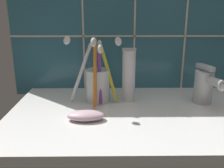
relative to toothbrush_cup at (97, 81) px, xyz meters
The scene contains 6 objects.
sink_counter 13.61cm from the toothbrush_cup, 38.72° to the right, with size 61.42×39.36×2.00cm, color white.
tile_wall_backsplash 22.77cm from the toothbrush_cup, 53.27° to the left, with size 71.42×1.72×48.40cm.
toothbrush_cup is the anchor object (origin of this frame).
toothpaste_tube 8.56cm from the toothbrush_cup, ahead, with size 3.64×3.46×14.51cm.
sink_faucet 28.45cm from the toothbrush_cup, ahead, with size 5.58×10.31×10.28cm.
soap_bar 13.39cm from the toothbrush_cup, 99.84° to the right, with size 8.49×4.45×2.13cm, color #DBB2C6.
Camera 1 is at (-6.13, -56.89, 25.85)cm, focal length 40.00 mm.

